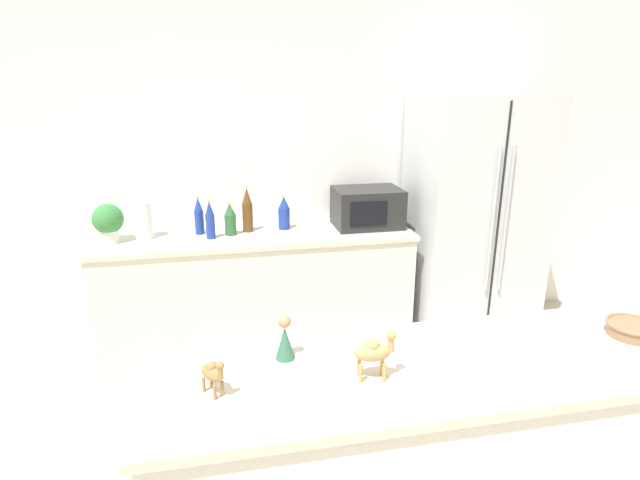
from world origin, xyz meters
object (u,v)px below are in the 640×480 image
(back_bottle_3, at_px, (247,210))
(back_bottle_4, at_px, (284,213))
(wise_man_figurine_crimson, at_px, (285,340))
(back_bottle_2, at_px, (210,220))
(camel_figurine, at_px, (374,351))
(fruit_bowl, at_px, (633,328))
(camel_figurine_second, at_px, (213,372))
(potted_plant, at_px, (108,221))
(microwave, at_px, (367,207))
(paper_towel_roll, at_px, (143,221))
(back_bottle_1, at_px, (230,219))
(refrigerator, at_px, (473,220))
(back_bottle_0, at_px, (199,216))

(back_bottle_3, xyz_separation_m, back_bottle_4, (0.26, 0.02, -0.04))
(back_bottle_4, distance_m, wise_man_figurine_crimson, 1.97)
(back_bottle_2, distance_m, camel_figurine, 2.06)
(fruit_bowl, xyz_separation_m, camel_figurine, (-1.03, -0.08, 0.07))
(back_bottle_2, height_order, camel_figurine_second, back_bottle_2)
(camel_figurine, bearing_deg, potted_plant, 120.06)
(microwave, relative_size, back_bottle_4, 1.96)
(fruit_bowl, bearing_deg, potted_plant, 138.49)
(back_bottle_3, relative_size, fruit_bowl, 1.70)
(paper_towel_roll, relative_size, microwave, 0.52)
(back_bottle_1, distance_m, camel_figurine_second, 2.04)
(refrigerator, xyz_separation_m, back_bottle_4, (-1.41, 0.13, 0.09))
(back_bottle_1, bearing_deg, potted_plant, -178.87)
(back_bottle_1, relative_size, back_bottle_4, 0.95)
(paper_towel_roll, bearing_deg, refrigerator, -2.08)
(camel_figurine, bearing_deg, microwave, 73.89)
(back_bottle_4, distance_m, camel_figurine_second, 2.17)
(back_bottle_2, distance_m, fruit_bowl, 2.47)
(microwave, distance_m, camel_figurine, 2.16)
(potted_plant, bearing_deg, fruit_bowl, -41.51)
(back_bottle_0, height_order, fruit_bowl, back_bottle_0)
(microwave, distance_m, back_bottle_4, 0.61)
(microwave, bearing_deg, back_bottle_3, 177.72)
(potted_plant, xyz_separation_m, back_bottle_0, (0.58, 0.08, -0.02))
(microwave, distance_m, wise_man_figurine_crimson, 2.08)
(camel_figurine, relative_size, wise_man_figurine_crimson, 1.05)
(microwave, bearing_deg, back_bottle_2, -175.69)
(back_bottle_1, bearing_deg, refrigerator, -1.75)
(refrigerator, distance_m, back_bottle_1, 1.80)
(back_bottle_2, xyz_separation_m, back_bottle_4, (0.52, 0.13, -0.01))
(refrigerator, bearing_deg, camel_figurine_second, -133.84)
(camel_figurine, distance_m, wise_man_figurine_crimson, 0.32)
(potted_plant, distance_m, microwave, 1.78)
(paper_towel_roll, relative_size, fruit_bowl, 1.32)
(camel_figurine_second, bearing_deg, back_bottle_4, 76.90)
(potted_plant, xyz_separation_m, paper_towel_roll, (0.21, 0.05, -0.02))
(camel_figurine_second, bearing_deg, refrigerator, 46.16)
(paper_towel_roll, xyz_separation_m, back_bottle_4, (0.96, 0.05, -0.01))
(camel_figurine, bearing_deg, refrigerator, 54.86)
(potted_plant, xyz_separation_m, camel_figurine_second, (0.68, -2.02, 0.04))
(back_bottle_0, distance_m, back_bottle_4, 0.60)
(fruit_bowl, xyz_separation_m, wise_man_figurine_crimson, (-1.29, 0.10, 0.04))
(fruit_bowl, relative_size, camel_figurine, 1.13)
(paper_towel_roll, bearing_deg, back_bottle_1, -3.08)
(back_bottle_4, bearing_deg, potted_plant, -175.50)
(fruit_bowl, bearing_deg, camel_figurine_second, -177.54)
(refrigerator, xyz_separation_m, back_bottle_0, (-2.01, 0.12, 0.11))
(back_bottle_0, bearing_deg, back_bottle_2, -58.59)
(back_bottle_3, bearing_deg, fruit_bowl, -57.41)
(fruit_bowl, bearing_deg, back_bottle_1, 125.81)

